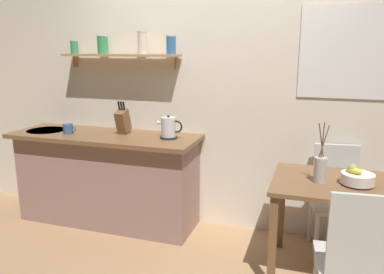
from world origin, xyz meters
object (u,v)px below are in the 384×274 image
twig_vase (320,169)px  electric_kettle (169,128)px  dining_chair_near (355,258)px  knife_block (123,121)px  dining_table (340,198)px  coffee_mug_by_sink (68,129)px  dining_chair_far (336,194)px  fruit_bowl (357,177)px

twig_vase → electric_kettle: size_ratio=1.89×
dining_chair_near → knife_block: (-2.02, 1.02, 0.50)m
dining_table → coffee_mug_by_sink: size_ratio=7.25×
dining_table → twig_vase: (-0.15, -0.05, 0.22)m
dining_chair_far → twig_vase: (-0.15, -0.46, 0.35)m
dining_chair_far → knife_block: bearing=-178.4°
knife_block → twig_vase: bearing=-12.7°
dining_chair_far → twig_vase: bearing=-108.3°
fruit_bowl → knife_block: (-2.05, 0.37, 0.22)m
dining_table → dining_chair_near: (0.07, -0.66, -0.10)m
dining_table → knife_block: (-1.95, 0.36, 0.40)m
dining_chair_far → electric_kettle: (-1.47, -0.10, 0.49)m
twig_vase → knife_block: knife_block is taller
dining_chair_near → coffee_mug_by_sink: coffee_mug_by_sink is taller
dining_chair_near → twig_vase: (-0.22, 0.61, 0.33)m
dining_table → dining_chair_near: bearing=-84.3°
dining_chair_far → fruit_bowl: dining_chair_far is taller
dining_chair_near → dining_chair_far: (-0.07, 1.07, -0.02)m
twig_vase → knife_block: 1.85m
dining_chair_far → twig_vase: size_ratio=2.03×
electric_kettle → fruit_bowl: bearing=-12.0°
dining_table → knife_block: 2.02m
fruit_bowl → knife_block: bearing=169.7°
fruit_bowl → coffee_mug_by_sink: (-2.55, 0.22, 0.14)m
fruit_bowl → knife_block: knife_block is taller
coffee_mug_by_sink → fruit_bowl: bearing=-4.9°
dining_chair_near → dining_chair_far: size_ratio=1.06×
dining_chair_far → fruit_bowl: bearing=-77.0°
twig_vase → dining_chair_near: bearing=-70.4°
fruit_bowl → electric_kettle: size_ratio=0.97×
dining_chair_far → fruit_bowl: size_ratio=3.95×
fruit_bowl → twig_vase: 0.26m
knife_block → dining_chair_far: bearing=1.6°
twig_vase → electric_kettle: (-1.31, 0.36, 0.15)m
electric_kettle → knife_block: 0.49m
coffee_mug_by_sink → dining_table: bearing=-4.7°
coffee_mug_by_sink → knife_block: bearing=17.3°
dining_table → knife_block: knife_block is taller
twig_vase → fruit_bowl: bearing=6.8°
dining_table → dining_chair_near: dining_chair_near is taller
dining_chair_near → coffee_mug_by_sink: (-2.52, 0.86, 0.42)m
dining_table → coffee_mug_by_sink: 2.48m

